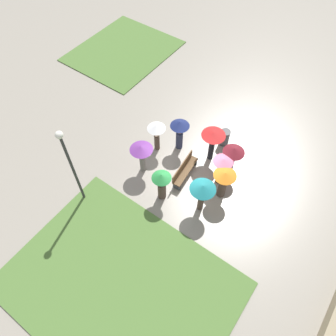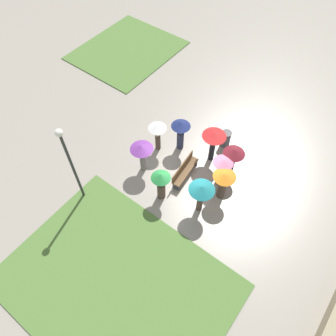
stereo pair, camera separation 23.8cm
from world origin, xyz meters
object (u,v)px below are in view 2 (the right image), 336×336
at_px(crowd_person_navy, 181,130).
at_px(crowd_person_maroon, 233,156).
at_px(crowd_person_teal, 201,191).
at_px(crowd_person_pink, 222,169).
at_px(crowd_person_orange, 223,181).
at_px(trash_bin, 226,139).
at_px(crowd_person_red, 214,139).
at_px(crowd_person_green, 161,183).
at_px(park_bench, 184,170).
at_px(crowd_person_white, 157,131).
at_px(crowd_person_purple, 142,151).
at_px(lamp_post, 69,158).

bearing_deg(crowd_person_navy, crowd_person_maroon, -94.91).
bearing_deg(crowd_person_maroon, crowd_person_teal, -43.20).
bearing_deg(crowd_person_pink, crowd_person_orange, -110.13).
xyz_separation_m(trash_bin, crowd_person_maroon, (-1.50, -1.17, 0.95)).
height_order(crowd_person_red, crowd_person_teal, crowd_person_red).
height_order(trash_bin, crowd_person_red, crowd_person_red).
bearing_deg(crowd_person_green, park_bench, 4.82).
distance_m(crowd_person_navy, crowd_person_white, 1.17).
height_order(crowd_person_green, crowd_person_purple, crowd_person_green).
bearing_deg(crowd_person_orange, lamp_post, 67.19).
xyz_separation_m(lamp_post, crowd_person_orange, (3.98, -5.20, -1.76)).
bearing_deg(crowd_person_green, crowd_person_orange, -41.69).
bearing_deg(crowd_person_purple, crowd_person_maroon, -70.25).
xyz_separation_m(crowd_person_red, crowd_person_orange, (-1.61, -1.59, -0.32)).
xyz_separation_m(trash_bin, crowd_person_pink, (-2.26, -1.05, 0.67)).
height_order(trash_bin, crowd_person_navy, crowd_person_navy).
distance_m(crowd_person_navy, crowd_person_teal, 3.82).
relative_size(crowd_person_navy, crowd_person_purple, 1.05).
relative_size(park_bench, trash_bin, 2.14).
bearing_deg(crowd_person_purple, crowd_person_orange, -89.30).
xyz_separation_m(crowd_person_orange, crowd_person_pink, (0.62, 0.45, -0.07)).
bearing_deg(crowd_person_white, crowd_person_red, 30.85).
bearing_deg(crowd_person_red, crowd_person_green, 2.00).
bearing_deg(crowd_person_green, crowd_person_maroon, -21.04).
relative_size(crowd_person_red, crowd_person_purple, 1.08).
distance_m(lamp_post, crowd_person_orange, 6.78).
bearing_deg(trash_bin, crowd_person_maroon, -142.08).
relative_size(park_bench, lamp_post, 0.43).
distance_m(crowd_person_red, crowd_person_maroon, 1.28).
relative_size(crowd_person_navy, crowd_person_orange, 1.06).
height_order(trash_bin, crowd_person_pink, crowd_person_pink).
xyz_separation_m(crowd_person_green, crowd_person_maroon, (3.12, -1.89, 0.25)).
distance_m(crowd_person_purple, crowd_person_maroon, 4.33).
relative_size(crowd_person_red, crowd_person_green, 1.08).
bearing_deg(lamp_post, trash_bin, -28.37).
xyz_separation_m(crowd_person_orange, crowd_person_teal, (-1.21, 0.41, 0.31)).
bearing_deg(crowd_person_white, trash_bin, 49.27).
bearing_deg(crowd_person_green, trash_bin, 1.33).
relative_size(crowd_person_teal, crowd_person_white, 1.06).
distance_m(park_bench, crowd_person_teal, 2.25).
bearing_deg(crowd_person_purple, trash_bin, -45.81).
bearing_deg(crowd_person_navy, lamp_post, 153.17).
xyz_separation_m(crowd_person_orange, crowd_person_white, (0.50, 4.20, 0.15)).
relative_size(crowd_person_orange, crowd_person_white, 0.99).
xyz_separation_m(crowd_person_navy, crowd_person_teal, (-2.47, -2.90, 0.20)).
relative_size(park_bench, crowd_person_pink, 1.11).
xyz_separation_m(crowd_person_green, crowd_person_teal, (0.53, -1.81, 0.35)).
distance_m(crowd_person_purple, crowd_person_teal, 3.54).
height_order(crowd_person_green, crowd_person_teal, crowd_person_teal).
bearing_deg(crowd_person_teal, crowd_person_orange, 44.80).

